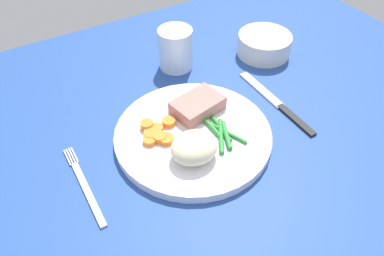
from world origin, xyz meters
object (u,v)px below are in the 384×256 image
fork (84,185)px  salad_bowl (264,43)px  meat_portion (198,105)px  dinner_plate (192,136)px  knife (277,103)px  water_glass (176,51)px

fork → salad_bowl: 47.77cm
meat_portion → dinner_plate: bearing=-130.6°
meat_portion → fork: meat_portion is taller
knife → water_glass: 23.00cm
salad_bowl → fork: bearing=-162.0°
dinner_plate → meat_portion: 5.82cm
knife → salad_bowl: 17.08cm
dinner_plate → water_glass: bearing=68.6°
dinner_plate → fork: 18.95cm
knife → salad_bowl: size_ratio=1.81×
water_glass → meat_portion: bearing=-105.2°
water_glass → salad_bowl: size_ratio=0.75×
knife → water_glass: bearing=119.2°
dinner_plate → knife: bearing=-0.9°
fork → water_glass: (26.78, 20.21, 3.44)cm
dinner_plate → meat_portion: size_ratio=3.04×
fork → water_glass: bearing=37.6°
fork → knife: 37.16cm
knife → salad_bowl: bearing=63.0°
knife → salad_bowl: (8.21, 14.80, 2.33)cm
meat_portion → knife: bearing=-16.8°
dinner_plate → fork: bearing=-179.2°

